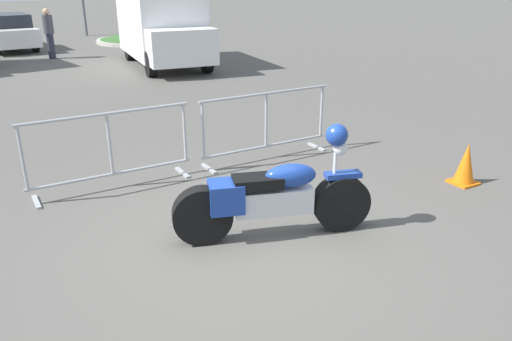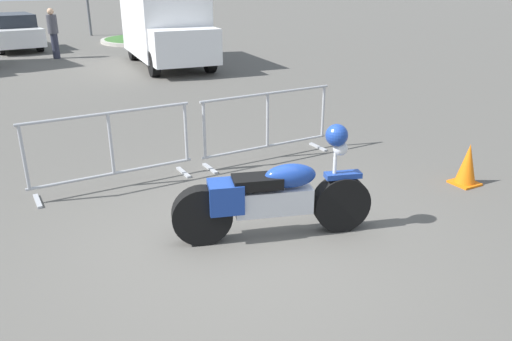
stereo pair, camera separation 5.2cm
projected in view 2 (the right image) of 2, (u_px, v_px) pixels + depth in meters
ground_plane at (245, 246)px, 5.43m from camera, size 120.00×120.00×0.00m
motorcycle at (273, 196)px, 5.47m from camera, size 2.19×0.85×1.27m
crowd_barrier_near at (111, 149)px, 6.73m from camera, size 2.26×0.48×1.07m
crowd_barrier_far at (267, 125)px, 7.82m from camera, size 2.26×0.48×1.07m
delivery_van at (165, 25)px, 15.84m from camera, size 2.42×5.16×2.31m
parked_car_white at (12, 31)px, 19.40m from camera, size 2.01×4.12×1.35m
pedestrian at (53, 31)px, 17.21m from camera, size 0.34×0.34×1.69m
planter_island at (146, 34)px, 21.90m from camera, size 3.99×3.99×1.08m
traffic_cone at (467, 165)px, 6.92m from camera, size 0.34×0.34×0.59m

